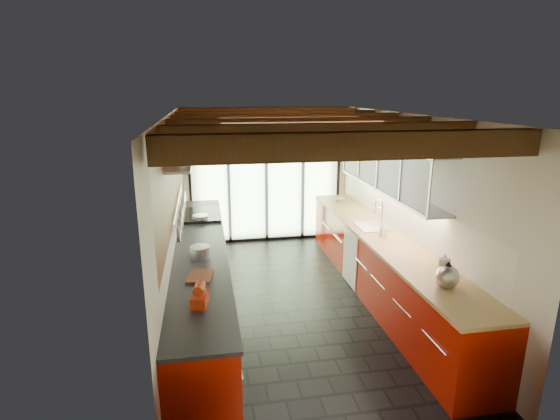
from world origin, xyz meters
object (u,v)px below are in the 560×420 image
(soap_bottle, at_px, (384,230))
(bowl, at_px, (340,200))
(kettle, at_px, (448,275))
(paper_towel, at_px, (444,271))
(stand_mixer, at_px, (200,296))

(soap_bottle, distance_m, bowl, 2.04)
(kettle, distance_m, paper_towel, 0.08)
(paper_towel, height_order, soap_bottle, paper_towel)
(kettle, relative_size, soap_bottle, 2.00)
(stand_mixer, distance_m, bowl, 4.46)
(stand_mixer, bearing_deg, paper_towel, 0.94)
(kettle, relative_size, bowl, 1.78)
(stand_mixer, distance_m, kettle, 2.54)
(bowl, bearing_deg, stand_mixer, -124.73)
(paper_towel, distance_m, soap_bottle, 1.59)
(stand_mixer, xyz_separation_m, bowl, (2.54, 3.66, -0.07))
(stand_mixer, bearing_deg, soap_bottle, 32.69)
(stand_mixer, relative_size, soap_bottle, 1.59)
(soap_bottle, bearing_deg, paper_towel, -90.00)
(kettle, distance_m, soap_bottle, 1.67)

